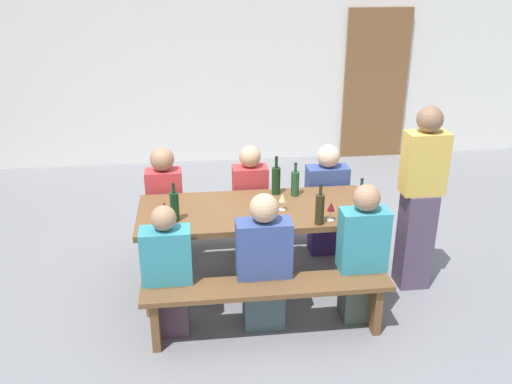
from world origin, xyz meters
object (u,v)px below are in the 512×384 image
object	(u,v)px
wine_glass_0	(164,207)
seated_guest_far_2	(326,202)
wine_glass_2	(158,211)
seated_guest_far_1	(250,204)
seated_guest_near_1	(264,265)
wine_bottle_4	(295,183)
wine_glass_1	(331,208)
tasting_table	(256,217)
seated_guest_near_2	(362,257)
seated_guest_near_0	(168,275)
standing_host	(420,202)
bench_near	(267,296)
wine_glass_3	(282,198)
bench_far	(247,216)
wine_bottle_0	(320,209)
wine_bottle_1	(276,180)
seated_guest_far_0	(165,207)
wine_bottle_3	(175,206)
wine_bottle_2	(360,205)
wooden_door	(375,85)

from	to	relation	value
wine_glass_0	seated_guest_far_2	xyz separation A→B (m)	(1.50, 0.67, -0.33)
wine_glass_2	seated_guest_far_1	distance (m)	1.16
wine_glass_2	seated_guest_near_1	world-z (taller)	seated_guest_near_1
seated_guest_near_1	wine_glass_0	bearing A→B (deg)	58.82
wine_bottle_4	wine_glass_1	size ratio (longest dim) A/B	1.94
tasting_table	seated_guest_far_2	bearing A→B (deg)	36.84
seated_guest_near_2	seated_guest_far_1	xyz separation A→B (m)	(-0.75, 1.12, -0.01)
seated_guest_near_0	standing_host	world-z (taller)	standing_host
bench_near	wine_bottle_4	xyz separation A→B (m)	(0.38, 0.95, 0.52)
wine_glass_3	seated_guest_near_1	xyz separation A→B (m)	(-0.22, -0.51, -0.32)
bench_far	wine_bottle_0	xyz separation A→B (m)	(0.46, -1.06, 0.53)
wine_bottle_1	seated_guest_far_0	xyz separation A→B (m)	(-1.00, 0.26, -0.33)
wine_bottle_1	wine_bottle_3	world-z (taller)	wine_bottle_1
seated_guest_near_0	seated_guest_near_2	bearing A→B (deg)	-90.00
wine_glass_1	standing_host	distance (m)	0.83
wine_glass_3	seated_guest_near_1	bearing A→B (deg)	-113.63
wine_glass_2	wine_glass_3	bearing A→B (deg)	8.77
bench_near	seated_guest_far_2	distance (m)	1.49
bench_near	standing_host	bearing A→B (deg)	22.91
wine_glass_0	wine_glass_2	world-z (taller)	wine_glass_2
wine_glass_3	seated_guest_near_2	distance (m)	0.80
bench_near	wine_bottle_0	xyz separation A→B (m)	(0.46, 0.36, 0.53)
seated_guest_far_2	wine_glass_0	bearing A→B (deg)	-65.86
wine_glass_0	wine_bottle_2	bearing A→B (deg)	-7.56
seated_guest_far_0	standing_host	world-z (taller)	standing_host
wine_glass_0	seated_guest_far_2	bearing A→B (deg)	24.14
wine_bottle_2	seated_guest_far_0	bearing A→B (deg)	150.92
wine_bottle_1	seated_guest_far_0	world-z (taller)	seated_guest_far_0
tasting_table	seated_guest_far_2	size ratio (longest dim) A/B	1.79
seated_guest_near_0	seated_guest_far_1	size ratio (longest dim) A/B	0.95
wine_bottle_1	wine_glass_3	xyz separation A→B (m)	(-0.00, -0.35, -0.03)
wine_glass_3	wine_bottle_1	bearing A→B (deg)	89.66
seated_guest_near_1	seated_guest_far_2	size ratio (longest dim) A/B	1.01
wine_bottle_1	wine_bottle_2	world-z (taller)	wine_bottle_2
wine_glass_2	seated_guest_far_0	xyz separation A→B (m)	(0.02, 0.77, -0.31)
wine_glass_2	wine_glass_1	bearing A→B (deg)	-3.64
wine_bottle_2	wine_bottle_3	bearing A→B (deg)	173.75
seated_guest_far_2	seated_guest_far_1	bearing A→B (deg)	-90.00
wine_bottle_0	wine_glass_3	xyz separation A→B (m)	(-0.25, 0.29, -0.03)
wine_glass_1	seated_guest_near_2	size ratio (longest dim) A/B	0.14
seated_guest_near_0	seated_guest_far_2	size ratio (longest dim) A/B	0.96
wine_bottle_2	seated_guest_far_1	world-z (taller)	seated_guest_far_1
wine_bottle_3	wine_glass_3	bearing A→B (deg)	6.60
wine_bottle_0	wine_glass_3	distance (m)	0.39
wine_glass_1	seated_guest_far_1	world-z (taller)	seated_guest_far_1
wooden_door	wine_bottle_0	size ratio (longest dim) A/B	6.19
wine_bottle_2	seated_guest_far_1	bearing A→B (deg)	131.74
standing_host	wine_bottle_0	bearing A→B (deg)	13.43
wooden_door	wine_glass_3	size ratio (longest dim) A/B	14.00
tasting_table	wine_glass_3	world-z (taller)	wine_glass_3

